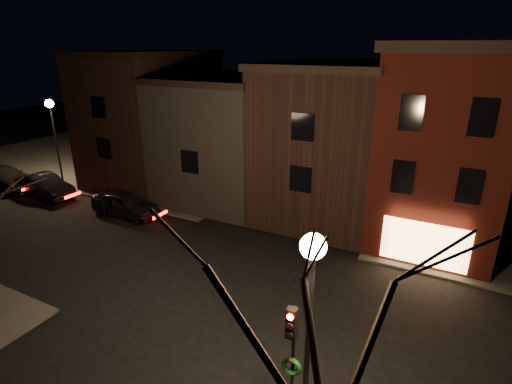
% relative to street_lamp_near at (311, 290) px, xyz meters
% --- Properties ---
extents(ground, '(120.00, 120.00, 0.00)m').
position_rel_street_lamp_near_xyz_m(ground, '(-6.20, 6.00, -5.18)').
color(ground, black).
rests_on(ground, ground).
extents(sidewalk_far_left, '(30.00, 30.00, 0.12)m').
position_rel_street_lamp_near_xyz_m(sidewalk_far_left, '(-26.20, 26.00, -5.12)').
color(sidewalk_far_left, '#2D2B28').
rests_on(sidewalk_far_left, ground).
extents(corner_building, '(6.50, 8.50, 10.50)m').
position_rel_street_lamp_near_xyz_m(corner_building, '(1.80, 15.47, 0.22)').
color(corner_building, '#46110C').
rests_on(corner_building, ground).
extents(row_building_a, '(7.30, 10.30, 9.40)m').
position_rel_street_lamp_near_xyz_m(row_building_a, '(-4.70, 16.50, -0.34)').
color(row_building_a, black).
rests_on(row_building_a, ground).
extents(row_building_b, '(7.80, 10.30, 8.40)m').
position_rel_street_lamp_near_xyz_m(row_building_b, '(-11.95, 16.50, -0.85)').
color(row_building_b, black).
rests_on(row_building_b, ground).
extents(row_building_c, '(7.30, 10.30, 9.90)m').
position_rel_street_lamp_near_xyz_m(row_building_c, '(-19.20, 16.50, -0.09)').
color(row_building_c, black).
rests_on(row_building_c, ground).
extents(street_lamp_near, '(0.60, 0.60, 6.48)m').
position_rel_street_lamp_near_xyz_m(street_lamp_near, '(0.00, 0.00, 0.00)').
color(street_lamp_near, black).
rests_on(street_lamp_near, sidewalk_near_right).
extents(street_lamp_far, '(0.60, 0.60, 6.48)m').
position_rel_street_lamp_near_xyz_m(street_lamp_far, '(-25.20, 12.20, 0.00)').
color(street_lamp_far, black).
rests_on(street_lamp_far, sidewalk_far_left).
extents(traffic_signal, '(0.58, 0.38, 4.05)m').
position_rel_street_lamp_near_xyz_m(traffic_signal, '(-0.60, 0.49, -2.37)').
color(traffic_signal, black).
rests_on(traffic_signal, sidewalk_near_right).
extents(bare_tree_right, '(6.40, 6.40, 8.50)m').
position_rel_street_lamp_near_xyz_m(bare_tree_right, '(1.30, -2.50, 0.97)').
color(bare_tree_right, black).
rests_on(bare_tree_right, sidewalk_near_right).
extents(parked_car_a, '(4.75, 1.96, 1.61)m').
position_rel_street_lamp_near_xyz_m(parked_car_a, '(-15.97, 9.75, -4.37)').
color(parked_car_a, black).
rests_on(parked_car_a, ground).
extents(parked_car_b, '(5.13, 2.17, 1.65)m').
position_rel_street_lamp_near_xyz_m(parked_car_b, '(-23.68, 9.61, -4.36)').
color(parked_car_b, black).
rests_on(parked_car_b, ground).
extents(parked_car_c, '(6.17, 3.08, 1.72)m').
position_rel_street_lamp_near_xyz_m(parked_car_c, '(-27.96, 9.28, -4.32)').
color(parked_car_c, black).
rests_on(parked_car_c, ground).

